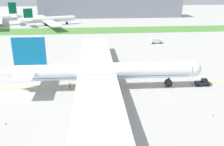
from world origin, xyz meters
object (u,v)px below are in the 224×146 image
object	(u,v)px
traffic_cone_near_nose	(213,115)
parked_airliner_far_right	(48,20)
airliner_foreground	(102,72)
ground_crew_wingwalker_starboard	(110,84)
ground_crew_wingwalker_port	(70,85)
service_truck_baggage_loader	(156,41)
ground_crew_marshaller_front	(116,128)
pushback_tug	(203,82)
service_truck_fuel_bowser	(91,52)
traffic_cone_port_wing	(6,123)

from	to	relation	value
traffic_cone_near_nose	parked_airliner_far_right	distance (m)	155.15
traffic_cone_near_nose	parked_airliner_far_right	xyz separation A→B (m)	(-58.02, 143.84, 4.10)
airliner_foreground	ground_crew_wingwalker_starboard	world-z (taller)	airliner_foreground
ground_crew_wingwalker_port	service_truck_baggage_loader	bearing A→B (deg)	53.65
airliner_foreground	parked_airliner_far_right	distance (m)	128.95
parked_airliner_far_right	ground_crew_marshaller_front	bearing A→B (deg)	-76.98
service_truck_baggage_loader	ground_crew_marshaller_front	bearing A→B (deg)	-110.27
pushback_tug	ground_crew_wingwalker_port	distance (m)	40.63
pushback_tug	service_truck_fuel_bowser	size ratio (longest dim) A/B	1.07
traffic_cone_port_wing	parked_airliner_far_right	bearing A→B (deg)	94.03
traffic_cone_near_nose	parked_airliner_far_right	bearing A→B (deg)	111.97
airliner_foreground	service_truck_baggage_loader	size ratio (longest dim) A/B	15.56
traffic_cone_near_nose	traffic_cone_port_wing	world-z (taller)	same
traffic_cone_near_nose	traffic_cone_port_wing	bearing A→B (deg)	179.16
pushback_tug	service_truck_fuel_bowser	distance (m)	50.61
pushback_tug	traffic_cone_port_wing	bearing A→B (deg)	-161.61
traffic_cone_port_wing	parked_airliner_far_right	world-z (taller)	parked_airliner_far_right
pushback_tug	parked_airliner_far_right	world-z (taller)	parked_airliner_far_right
pushback_tug	ground_crew_wingwalker_starboard	distance (m)	28.54
ground_crew_wingwalker_starboard	airliner_foreground	bearing A→B (deg)	-158.82
service_truck_fuel_bowser	parked_airliner_far_right	bearing A→B (deg)	109.16
ground_crew_wingwalker_starboard	traffic_cone_port_wing	bearing A→B (deg)	-142.32
airliner_foreground	traffic_cone_port_wing	xyz separation A→B (m)	(-22.63, -18.41, -5.08)
traffic_cone_near_nose	parked_airliner_far_right	size ratio (longest dim) A/B	0.01
traffic_cone_near_nose	ground_crew_marshaller_front	bearing A→B (deg)	-168.99
ground_crew_marshaller_front	traffic_cone_port_wing	size ratio (longest dim) A/B	2.69
pushback_tug	ground_crew_wingwalker_starboard	world-z (taller)	pushback_tug
airliner_foreground	traffic_cone_port_wing	world-z (taller)	airliner_foreground
ground_crew_marshaller_front	ground_crew_wingwalker_starboard	xyz separation A→B (m)	(0.82, 24.66, 0.04)
traffic_cone_port_wing	service_truck_fuel_bowser	distance (m)	59.45
airliner_foreground	ground_crew_wingwalker_starboard	size ratio (longest dim) A/B	58.77
service_truck_baggage_loader	parked_airliner_far_right	world-z (taller)	parked_airliner_far_right
ground_crew_wingwalker_starboard	service_truck_fuel_bowser	size ratio (longest dim) A/B	0.29
traffic_cone_near_nose	service_truck_baggage_loader	world-z (taller)	service_truck_baggage_loader
airliner_foreground	ground_crew_wingwalker_port	bearing A→B (deg)	170.53
ground_crew_wingwalker_port	service_truck_baggage_loader	distance (m)	69.83
traffic_cone_port_wing	service_truck_fuel_bowser	bearing A→B (deg)	70.11
service_truck_fuel_bowser	parked_airliner_far_right	xyz separation A→B (m)	(-30.31, 87.24, 2.82)
traffic_cone_near_nose	parked_airliner_far_right	world-z (taller)	parked_airliner_far_right
ground_crew_marshaller_front	service_truck_fuel_bowser	size ratio (longest dim) A/B	0.27
ground_crew_marshaller_front	traffic_cone_near_nose	size ratio (longest dim) A/B	2.69
service_truck_baggage_loader	pushback_tug	bearing A→B (deg)	-90.80
traffic_cone_port_wing	service_truck_fuel_bowser	size ratio (longest dim) A/B	0.10
traffic_cone_near_nose	ground_crew_wingwalker_starboard	bearing A→B (deg)	138.80
service_truck_fuel_bowser	pushback_tug	bearing A→B (deg)	-48.82
ground_crew_wingwalker_starboard	service_truck_baggage_loader	world-z (taller)	service_truck_baggage_loader
traffic_cone_near_nose	traffic_cone_port_wing	size ratio (longest dim) A/B	1.00
traffic_cone_port_wing	pushback_tug	bearing A→B (deg)	18.39
parked_airliner_far_right	pushback_tug	bearing A→B (deg)	-63.08
service_truck_baggage_loader	service_truck_fuel_bowser	bearing A→B (deg)	-149.18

